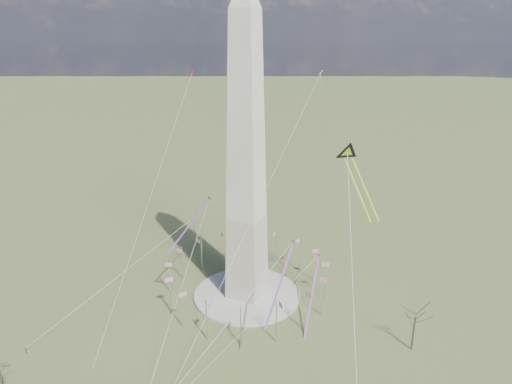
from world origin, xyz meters
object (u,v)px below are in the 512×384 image
at_px(washington_monument, 246,159).
at_px(tree_near, 416,315).
at_px(person_west, 26,350).
at_px(kite_delta_black, 349,156).

relative_size(washington_monument, tree_near, 6.38).
xyz_separation_m(person_west, kite_delta_black, (71.93, 61.36, 49.23)).
xyz_separation_m(washington_monument, person_west, (-42.42, -52.84, -47.13)).
bearing_deg(washington_monument, kite_delta_black, 16.11).
height_order(washington_monument, person_west, washington_monument).
relative_size(person_west, kite_delta_black, 0.08).
relative_size(tree_near, kite_delta_black, 0.79).
bearing_deg(washington_monument, tree_near, -5.52).
distance_m(washington_monument, kite_delta_black, 30.79).
height_order(tree_near, kite_delta_black, kite_delta_black).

